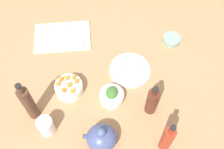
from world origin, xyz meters
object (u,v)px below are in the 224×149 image
Objects in this scene: plate_tofu at (130,70)px; bottle_0 at (168,139)px; bowl_small_side at (172,39)px; drinking_glass_0 at (46,126)px; bowl_carrots at (69,88)px; bowl_greens at (112,97)px; teapot at (102,138)px; cutting_board at (63,37)px; bottle_2 at (29,103)px; bottle_1 at (152,101)px.

plate_tofu is 0.93× the size of bottle_0.
drinking_glass_0 is at bearing 39.63° from bowl_small_side.
bottle_0 is at bearing 171.83° from drinking_glass_0.
bowl_carrots is 54.62cm from bottle_0.
teapot is (4.51, 22.18, 3.08)cm from bowl_greens.
teapot is 1.55× the size of drinking_glass_0.
cutting_board is at bearing -78.72° from bowl_carrots.
cutting_board is 45.39cm from plate_tofu.
cutting_board is 1.12× the size of bottle_2.
bottle_0 reaches higher than cutting_board.
bottle_1 reaches higher than bowl_carrots.
bowl_small_side is 0.47× the size of bottle_1.
teapot is at bearing 56.68° from bowl_small_side.
bottle_0 reaches higher than bowl_greens.
cutting_board is 2.09× the size of teapot.
bottle_2 is (47.90, 25.39, 11.85)cm from plate_tofu.
drinking_glass_0 is (-7.48, 8.20, -7.45)cm from bottle_2.
plate_tofu is 26.07cm from bottle_1.
teapot is at bearing 69.72° from plate_tofu.
cutting_board is at bearing -68.85° from teapot.
bottle_2 reaches higher than bowl_carrots.
bowl_small_side is at bearing -147.79° from bottle_2.
bowl_small_side is 0.35× the size of bottle_2.
bottle_0 is (-14.07, 41.42, 9.50)cm from plate_tofu.
bowl_carrots reaches higher than cutting_board.
bottle_0 is (-52.94, 64.86, 9.60)cm from cutting_board.
bowl_carrots is 0.66× the size of bottle_1.
plate_tofu is (-38.87, 23.43, 0.10)cm from cutting_board.
drinking_glass_0 is (30.38, 16.37, 2.31)cm from bowl_greens.
bottle_2 reaches higher than bowl_small_side.
bottle_0 is at bearing 129.22° from cutting_board.
bottle_1 is (-9.10, 22.91, 8.49)cm from plate_tofu.
plate_tofu is 1.83× the size of bowl_greens.
drinking_glass_0 is at bearing 39.73° from plate_tofu.
bowl_greens is 1.20× the size of bowl_small_side.
teapot reaches higher than bowl_small_side.
teapot is (39.29, 59.78, 4.21)cm from bowl_small_side.
plate_tofu is 1.04× the size of bottle_1.
drinking_glass_0 is (54.49, -7.83, -5.10)cm from bottle_0.
bottle_0 is (-45.78, 28.95, 7.05)cm from bowl_carrots.
drinking_glass_0 is (40.42, 33.60, 4.40)cm from plate_tofu.
bowl_carrots is at bearing 101.28° from cutting_board.
teapot is (-24.31, 62.84, 5.27)cm from cutting_board.
cutting_board is 63.69cm from bowl_small_side.
cutting_board is 1.35× the size of bottle_0.
bottle_2 reaches higher than drinking_glass_0.
teapot is at bearing 34.88° from bottle_1.
teapot is 29.02cm from bottle_0.
bowl_carrots reaches higher than bowl_small_side.
bottle_0 is (-24.12, 24.20, 7.41)cm from bowl_greens.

